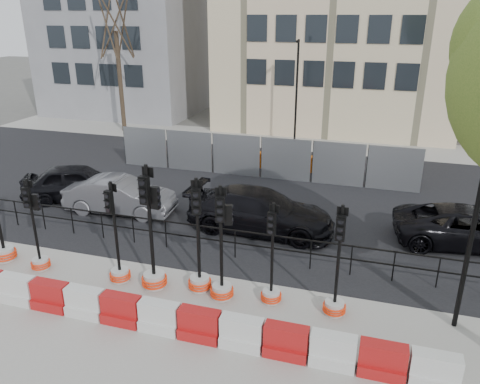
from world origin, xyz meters
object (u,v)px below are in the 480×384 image
(traffic_signal_d, at_px, (153,260))
(lamp_post_near, at_px, (477,208))
(traffic_signal_a, at_px, (1,239))
(car_a, at_px, (78,182))
(car_c, at_px, (261,211))
(traffic_signal_h, at_px, (335,293))

(traffic_signal_d, bearing_deg, lamp_post_near, 9.98)
(lamp_post_near, distance_m, traffic_signal_d, 8.34)
(traffic_signal_a, bearing_deg, lamp_post_near, 5.84)
(car_a, xyz_separation_m, car_c, (8.03, -0.74, 0.01))
(lamp_post_near, xyz_separation_m, car_a, (-14.08, 4.67, -2.47))
(car_a, distance_m, car_c, 8.07)
(traffic_signal_d, relative_size, car_a, 0.78)
(traffic_signal_h, xyz_separation_m, car_a, (-11.13, 5.03, 0.12))
(traffic_signal_h, distance_m, car_a, 12.21)
(lamp_post_near, height_order, car_a, lamp_post_near)
(traffic_signal_d, relative_size, traffic_signal_h, 1.20)
(traffic_signal_h, relative_size, car_c, 0.58)
(traffic_signal_d, bearing_deg, traffic_signal_h, 8.33)
(traffic_signal_a, relative_size, car_c, 0.68)
(traffic_signal_a, relative_size, car_a, 0.76)
(traffic_signal_d, height_order, car_c, traffic_signal_d)
(traffic_signal_a, relative_size, traffic_signal_d, 0.98)
(traffic_signal_d, height_order, traffic_signal_h, traffic_signal_d)
(lamp_post_near, bearing_deg, traffic_signal_d, -175.92)
(traffic_signal_a, xyz_separation_m, traffic_signal_d, (5.25, -0.04, 0.13))
(traffic_signal_a, distance_m, car_a, 5.27)
(traffic_signal_d, xyz_separation_m, traffic_signal_h, (5.04, 0.21, -0.24))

